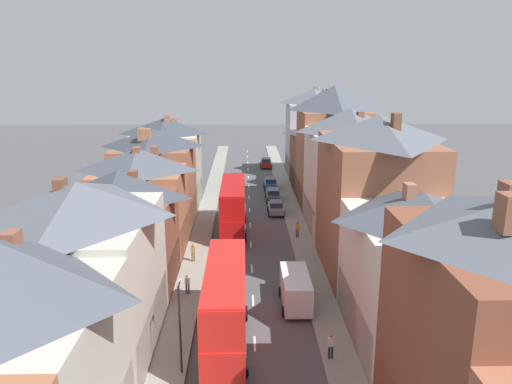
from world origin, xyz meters
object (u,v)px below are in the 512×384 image
at_px(double_decker_bus_lead, 233,207).
at_px(car_parked_left_b, 273,195).
at_px(pedestrian_far_right, 297,229).
at_px(car_near_silver, 271,184).
at_px(car_near_blue, 276,207).
at_px(pedestrian_far_left, 193,252).
at_px(car_parked_right_a, 236,179).
at_px(double_decker_bus_mid_street, 225,306).
at_px(car_parked_left_a, 266,163).
at_px(pedestrian_mid_left, 331,345).
at_px(street_lamp, 180,322).
at_px(pedestrian_mid_right, 187,283).
at_px(delivery_van, 296,289).

bearing_deg(double_decker_bus_lead, car_parked_left_b, 68.65).
height_order(double_decker_bus_lead, pedestrian_far_right, double_decker_bus_lead).
bearing_deg(double_decker_bus_lead, car_near_silver, 75.18).
bearing_deg(double_decker_bus_lead, car_near_blue, 53.60).
xyz_separation_m(car_near_blue, pedestrian_far_left, (-8.31, -14.83, 0.23)).
bearing_deg(car_parked_left_b, car_parked_right_a, 118.62).
relative_size(car_near_blue, car_near_silver, 0.94).
bearing_deg(double_decker_bus_mid_street, car_near_blue, 80.23).
bearing_deg(double_decker_bus_lead, car_parked_left_a, 81.75).
relative_size(car_parked_left_a, pedestrian_mid_left, 2.42).
xyz_separation_m(pedestrian_far_right, street_lamp, (-9.00, -22.58, 2.21)).
relative_size(car_near_blue, pedestrian_mid_right, 2.36).
height_order(pedestrian_far_right, street_lamp, street_lamp).
height_order(car_parked_left_a, pedestrian_mid_left, pedestrian_mid_left).
bearing_deg(car_parked_right_a, car_parked_left_a, 68.30).
height_order(double_decker_bus_lead, delivery_van, double_decker_bus_lead).
bearing_deg(pedestrian_far_right, double_decker_bus_mid_street, -108.27).
bearing_deg(double_decker_bus_mid_street, pedestrian_far_right, 71.73).
bearing_deg(pedestrian_far_right, car_parked_left_a, 92.64).
height_order(pedestrian_mid_left, pedestrian_mid_right, same).
bearing_deg(car_parked_left_a, car_parked_left_b, -90.00).
height_order(car_parked_left_b, pedestrian_mid_right, pedestrian_mid_right).
bearing_deg(car_parked_left_a, pedestrian_far_left, -101.18).
height_order(double_decker_bus_mid_street, car_near_blue, double_decker_bus_mid_street).
bearing_deg(pedestrian_mid_left, pedestrian_far_left, 122.30).
height_order(car_parked_left_b, pedestrian_far_left, pedestrian_far_left).
relative_size(double_decker_bus_lead, delivery_van, 2.08).
relative_size(pedestrian_far_right, street_lamp, 0.29).
height_order(car_near_blue, pedestrian_mid_right, pedestrian_mid_right).
distance_m(car_near_silver, pedestrian_far_right, 20.60).
distance_m(car_near_blue, pedestrian_mid_right, 22.79).
distance_m(delivery_van, street_lamp, 11.11).
bearing_deg(car_parked_right_a, car_parked_left_b, -61.38).
xyz_separation_m(car_near_blue, street_lamp, (-7.35, -31.22, 2.44)).
relative_size(car_near_silver, car_parked_left_b, 0.89).
height_order(car_parked_left_b, pedestrian_far_right, pedestrian_far_right).
height_order(double_decker_bus_lead, pedestrian_mid_left, double_decker_bus_lead).
distance_m(double_decker_bus_lead, car_near_blue, 8.51).
xyz_separation_m(double_decker_bus_mid_street, car_parked_left_a, (4.91, 55.69, -1.97)).
height_order(car_parked_right_a, street_lamp, street_lamp).
relative_size(car_near_blue, pedestrian_far_right, 2.36).
xyz_separation_m(car_near_silver, pedestrian_mid_left, (1.40, -42.09, 0.18)).
xyz_separation_m(car_parked_left_b, pedestrian_mid_right, (-8.11, -27.20, 0.21)).
height_order(car_parked_left_a, pedestrian_mid_right, pedestrian_mid_right).
xyz_separation_m(pedestrian_mid_right, pedestrian_far_right, (9.76, 12.67, 0.00)).
bearing_deg(street_lamp, car_parked_left_a, 82.83).
xyz_separation_m(pedestrian_far_left, street_lamp, (0.96, -16.39, 2.21)).
bearing_deg(double_decker_bus_mid_street, pedestrian_mid_right, 113.94).
bearing_deg(pedestrian_mid_right, double_decker_bus_mid_street, -66.06).
xyz_separation_m(car_near_blue, car_near_silver, (0.00, 11.90, 0.05)).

